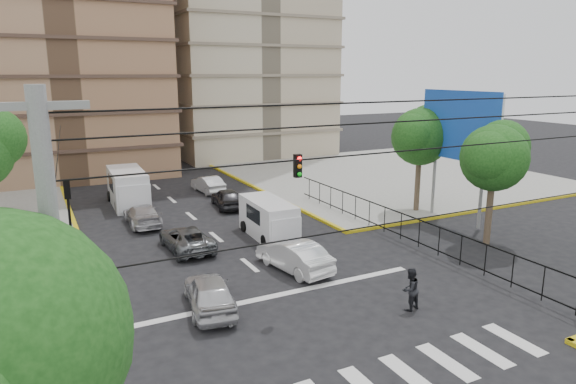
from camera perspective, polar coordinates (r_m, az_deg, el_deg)
ground at (r=21.56m, az=1.01°, el=-12.43°), size 160.00×160.00×0.00m
sidewalk_ne at (r=48.13m, az=10.90°, el=1.86°), size 26.00×26.00×0.15m
crosswalk_stripes at (r=17.18m, az=11.06°, el=-19.92°), size 12.00×2.40×0.01m
stop_line at (r=22.53m, az=-0.45°, el=-11.24°), size 13.00×0.40×0.01m
park_fence at (r=29.76m, az=12.36°, el=-5.39°), size 0.10×22.50×1.66m
billboard at (r=33.24m, az=18.58°, el=6.76°), size 0.36×6.20×8.10m
tree_park_a at (r=29.68m, az=22.03°, el=3.87°), size 4.41×3.60×6.83m
tree_park_c at (r=35.23m, az=14.59°, el=6.26°), size 4.65×3.80×7.25m
traffic_light_nw at (r=25.75m, az=-23.16°, el=-1.86°), size 0.28×0.22×4.40m
traffic_light_hanging at (r=18.01m, az=4.13°, el=2.21°), size 18.00×9.12×0.92m
utility_pole_sw at (r=9.34m, az=-23.49°, el=-17.17°), size 1.40×0.28×9.00m
van_right_lane at (r=29.45m, az=-2.01°, el=-3.15°), size 2.03×4.82×2.15m
van_left_lane at (r=38.09m, az=-17.31°, el=0.32°), size 2.43×5.74×2.55m
car_silver_front_left at (r=21.12m, az=-8.70°, el=-10.98°), size 2.37×4.49×1.45m
car_white_front_right at (r=24.79m, az=0.67°, el=-7.08°), size 2.28×4.65×1.47m
car_grey_mid_left at (r=28.11m, az=-11.22°, el=-5.09°), size 2.22×4.59×1.26m
car_silver_rear_left at (r=33.22m, az=-15.87°, el=-2.46°), size 1.92×4.53×1.30m
car_darkgrey_mid_right at (r=36.30m, az=-6.79°, el=-0.66°), size 2.11×4.25×1.39m
car_white_rear_right at (r=41.16m, az=-8.89°, el=0.87°), size 1.71×4.13×1.33m
pedestrian_crosswalk at (r=21.37m, az=13.41°, el=-10.46°), size 0.97×0.82×1.76m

